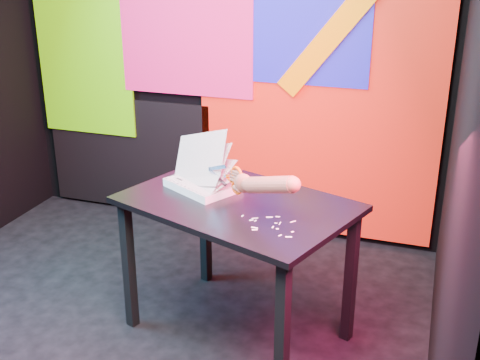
% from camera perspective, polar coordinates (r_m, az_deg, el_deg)
% --- Properties ---
extents(room, '(3.01, 3.01, 2.71)m').
position_cam_1_polar(room, '(2.75, -12.66, 9.10)').
color(room, black).
rests_on(room, ground).
extents(backdrop, '(2.88, 0.05, 2.08)m').
position_cam_1_polar(backdrop, '(4.10, -0.92, 7.90)').
color(backdrop, red).
rests_on(backdrop, ground).
extents(work_table, '(1.26, 1.04, 0.75)m').
position_cam_1_polar(work_table, '(2.96, -0.24, -3.83)').
color(work_table, black).
rests_on(work_table, ground).
extents(printout_stack, '(0.42, 0.38, 0.33)m').
position_cam_1_polar(printout_stack, '(3.07, -3.57, -0.27)').
color(printout_stack, white).
rests_on(printout_stack, work_table).
extents(scissors, '(0.22, 0.13, 0.14)m').
position_cam_1_polar(scissors, '(2.84, -0.54, 0.05)').
color(scissors, '#B2B3BF').
rests_on(scissors, printout_stack).
extents(hand_forearm, '(0.38, 0.24, 0.17)m').
position_cam_1_polar(hand_forearm, '(2.68, 2.45, -0.41)').
color(hand_forearm, '#905045').
rests_on(hand_forearm, work_table).
extents(paper_clippings, '(0.28, 0.20, 0.00)m').
position_cam_1_polar(paper_clippings, '(2.68, 2.84, -4.25)').
color(paper_clippings, white).
rests_on(paper_clippings, work_table).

